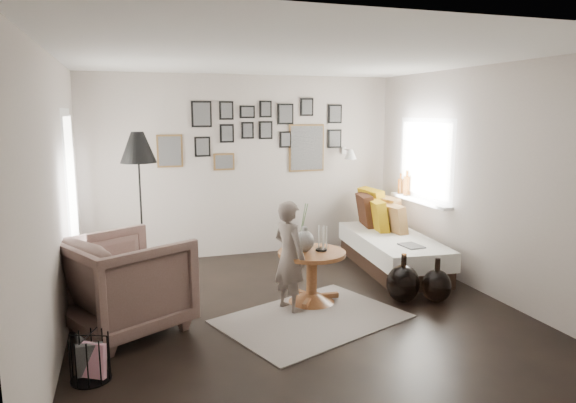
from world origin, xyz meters
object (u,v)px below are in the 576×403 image
object	(u,v)px
pedestal_table	(312,279)
daybed	(389,244)
child	(289,256)
vase	(304,237)
floor_lamp	(138,153)
demijohn_large	(403,283)
armchair	(127,283)
demijohn_small	(436,286)
magazine_basket	(90,358)

from	to	relation	value
pedestal_table	daybed	size ratio (longest dim) A/B	0.36
pedestal_table	child	size ratio (longest dim) A/B	0.63
vase	floor_lamp	size ratio (longest dim) A/B	0.29
floor_lamp	demijohn_large	world-z (taller)	floor_lamp
pedestal_table	armchair	xyz separation A→B (m)	(-1.94, -0.13, 0.20)
vase	demijohn_small	xyz separation A→B (m)	(1.40, -0.44, -0.56)
armchair	daybed	bearing A→B (deg)	-100.76
daybed	floor_lamp	size ratio (longest dim) A/B	1.12
vase	magazine_basket	world-z (taller)	vase
daybed	demijohn_small	xyz separation A→B (m)	(-0.15, -1.36, -0.12)
pedestal_table	daybed	world-z (taller)	daybed
vase	floor_lamp	xyz separation A→B (m)	(-1.65, 1.32, 0.85)
floor_lamp	magazine_basket	xyz separation A→B (m)	(-0.51, -2.37, -1.41)
pedestal_table	child	world-z (taller)	child
magazine_basket	child	distance (m)	2.18
pedestal_table	vase	distance (m)	0.48
demijohn_large	floor_lamp	bearing A→B (deg)	148.71
pedestal_table	child	distance (m)	0.45
daybed	demijohn_small	bearing A→B (deg)	-91.14
armchair	magazine_basket	world-z (taller)	armchair
floor_lamp	daybed	bearing A→B (deg)	-7.16
daybed	demijohn_large	distance (m)	1.34
armchair	demijohn_large	bearing A→B (deg)	-121.46
pedestal_table	demijohn_small	distance (m)	1.38
armchair	demijohn_small	size ratio (longest dim) A/B	2.05
floor_lamp	demijohn_large	bearing A→B (deg)	-31.29
pedestal_table	vase	size ratio (longest dim) A/B	1.40
daybed	floor_lamp	distance (m)	3.47
pedestal_table	daybed	xyz separation A→B (m)	(1.47, 0.94, 0.04)
pedestal_table	demijohn_large	distance (m)	1.01
vase	magazine_basket	size ratio (longest dim) A/B	1.38
armchair	magazine_basket	distance (m)	0.99
magazine_basket	demijohn_large	world-z (taller)	demijohn_large
vase	demijohn_small	world-z (taller)	vase
armchair	pedestal_table	bearing A→B (deg)	-114.30
floor_lamp	magazine_basket	size ratio (longest dim) A/B	4.83
pedestal_table	vase	xyz separation A→B (m)	(-0.08, 0.02, 0.48)
pedestal_table	demijohn_large	xyz separation A→B (m)	(0.97, -0.30, -0.06)
daybed	child	distance (m)	2.08
magazine_basket	demijohn_large	bearing A→B (deg)	12.86
armchair	demijohn_large	xyz separation A→B (m)	(2.90, -0.16, -0.25)
magazine_basket	vase	bearing A→B (deg)	25.94
floor_lamp	demijohn_large	xyz separation A→B (m)	(2.69, -1.64, -1.38)
magazine_basket	child	bearing A→B (deg)	25.06
child	demijohn_large	bearing A→B (deg)	-120.03
daybed	child	bearing A→B (deg)	-143.69
daybed	demijohn_large	world-z (taller)	daybed
demijohn_large	magazine_basket	bearing A→B (deg)	-167.14
pedestal_table	demijohn_small	bearing A→B (deg)	-17.59
vase	child	xyz separation A→B (m)	(-0.22, -0.14, -0.16)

